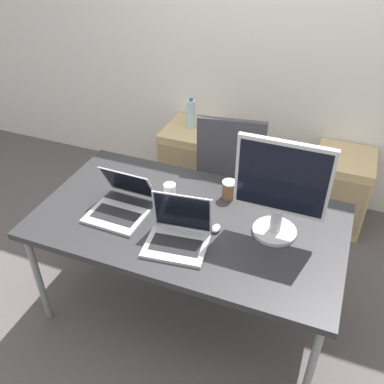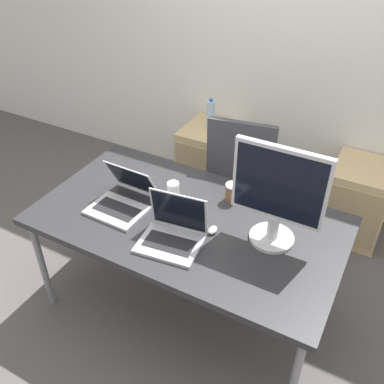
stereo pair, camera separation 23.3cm
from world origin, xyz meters
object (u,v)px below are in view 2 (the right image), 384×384
(cabinet_right, at_px, (357,201))
(water_bottle, at_px, (211,115))
(mouse, at_px, (213,230))
(office_chair, at_px, (243,193))
(laptop_left, at_px, (122,200))
(cabinet_left, at_px, (209,159))
(monitor, at_px, (278,195))
(coffee_cup_brown, at_px, (232,192))
(coffee_cup_white, at_px, (173,190))
(laptop_right, at_px, (173,233))

(cabinet_right, distance_m, water_bottle, 1.32)
(cabinet_right, relative_size, mouse, 8.97)
(office_chair, relative_size, laptop_left, 3.00)
(cabinet_right, bearing_deg, office_chair, -148.96)
(cabinet_left, xyz_separation_m, monitor, (0.95, -1.19, 0.72))
(laptop_left, relative_size, coffee_cup_brown, 3.19)
(water_bottle, bearing_deg, coffee_cup_white, -74.66)
(office_chair, xyz_separation_m, laptop_right, (0.00, -1.00, 0.39))
(coffee_cup_brown, bearing_deg, cabinet_right, 57.56)
(office_chair, height_order, coffee_cup_white, office_chair)
(mouse, height_order, coffee_cup_white, coffee_cup_white)
(laptop_left, xyz_separation_m, laptop_right, (0.40, -0.11, 0.00))
(office_chair, relative_size, mouse, 15.99)
(laptop_right, height_order, coffee_cup_white, laptop_right)
(water_bottle, relative_size, mouse, 3.93)
(cabinet_left, bearing_deg, coffee_cup_white, -74.63)
(cabinet_right, bearing_deg, mouse, -114.68)
(office_chair, bearing_deg, cabinet_right, 31.04)
(laptop_right, height_order, coffee_cup_brown, laptop_right)
(office_chair, bearing_deg, laptop_left, -114.37)
(cabinet_left, bearing_deg, monitor, -51.35)
(coffee_cup_white, bearing_deg, office_chair, 73.49)
(cabinet_right, relative_size, coffee_cup_white, 6.37)
(mouse, bearing_deg, office_chair, 100.68)
(laptop_right, bearing_deg, cabinet_left, 109.11)
(cabinet_left, relative_size, mouse, 8.97)
(office_chair, height_order, mouse, office_chair)
(office_chair, distance_m, laptop_left, 1.04)
(laptop_left, height_order, laptop_right, laptop_right)
(monitor, xyz_separation_m, mouse, (-0.29, -0.10, -0.27))
(cabinet_left, xyz_separation_m, cabinet_right, (1.25, 0.00, 0.00))
(coffee_cup_brown, bearing_deg, office_chair, 103.83)
(coffee_cup_white, xyz_separation_m, coffee_cup_brown, (0.32, 0.13, 0.01))
(office_chair, distance_m, monitor, 1.06)
(cabinet_right, distance_m, mouse, 1.49)
(water_bottle, height_order, coffee_cup_brown, water_bottle)
(laptop_left, xyz_separation_m, mouse, (0.56, 0.04, -0.03))
(cabinet_left, xyz_separation_m, coffee_cup_brown, (0.63, -0.98, 0.49))
(office_chair, height_order, laptop_left, office_chair)
(monitor, height_order, mouse, monitor)
(cabinet_left, height_order, cabinet_right, same)
(cabinet_left, bearing_deg, laptop_left, -85.76)
(coffee_cup_white, height_order, coffee_cup_brown, coffee_cup_brown)
(office_chair, distance_m, laptop_right, 1.07)
(cabinet_left, bearing_deg, office_chair, -42.18)
(cabinet_right, distance_m, coffee_cup_brown, 1.25)
(laptop_right, bearing_deg, mouse, 45.79)
(cabinet_left, bearing_deg, water_bottle, 90.00)
(laptop_left, height_order, coffee_cup_white, laptop_left)
(laptop_left, bearing_deg, laptop_right, -15.83)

